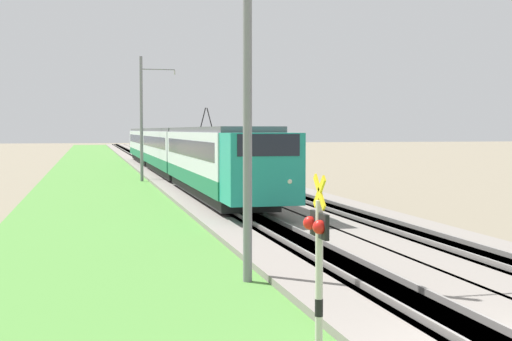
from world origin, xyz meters
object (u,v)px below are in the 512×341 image
Objects in this scene: passenger_train at (171,148)px; catenary_mast_near at (250,93)px; crossing_signal_near at (318,262)px; catenary_mast_mid at (142,118)px.

catenary_mast_near is (-39.67, 2.60, 2.32)m from passenger_train.
catenary_mast_near reaches higher than crossing_signal_near.
passenger_train is 6.88× the size of catenary_mast_mid.
catenary_mast_mid is at bearing -0.00° from catenary_mast_near.
catenary_mast_near is (7.13, -0.62, 2.75)m from crossing_signal_near.
passenger_train is 6.01m from catenary_mast_mid.
crossing_signal_near is at bearing -3.93° from passenger_train.
crossing_signal_near is 41.98m from catenary_mast_mid.
catenary_mast_near reaches higher than passenger_train.
catenary_mast_near reaches higher than catenary_mast_mid.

